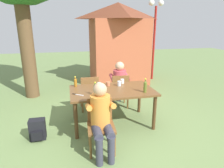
# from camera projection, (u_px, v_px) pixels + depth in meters

# --- Properties ---
(ground_plane) EXTENTS (24.00, 24.00, 0.00)m
(ground_plane) POSITION_uv_depth(u_px,v_px,m) (112.00, 123.00, 4.23)
(ground_plane) COLOR #6B844C
(dining_table) EXTENTS (1.69, 1.01, 0.77)m
(dining_table) POSITION_uv_depth(u_px,v_px,m) (112.00, 94.00, 4.03)
(dining_table) COLOR brown
(dining_table) RESTS_ON ground_plane
(chair_near_left) EXTENTS (0.47, 0.47, 0.87)m
(chair_near_left) POSITION_uv_depth(u_px,v_px,m) (101.00, 122.00, 3.26)
(chair_near_left) COLOR brown
(chair_near_left) RESTS_ON ground_plane
(chair_far_right) EXTENTS (0.46, 0.46, 0.87)m
(chair_far_right) POSITION_uv_depth(u_px,v_px,m) (120.00, 89.00, 4.92)
(chair_far_right) COLOR brown
(chair_far_right) RESTS_ON ground_plane
(chair_far_left) EXTENTS (0.45, 0.45, 0.87)m
(chair_far_left) POSITION_uv_depth(u_px,v_px,m) (89.00, 91.00, 4.76)
(chair_far_left) COLOR brown
(chair_far_left) RESTS_ON ground_plane
(person_in_white_shirt) EXTENTS (0.47, 0.61, 1.18)m
(person_in_white_shirt) POSITION_uv_depth(u_px,v_px,m) (101.00, 116.00, 3.11)
(person_in_white_shirt) COLOR orange
(person_in_white_shirt) RESTS_ON ground_plane
(person_in_plaid_shirt) EXTENTS (0.47, 0.61, 1.18)m
(person_in_plaid_shirt) POSITION_uv_depth(u_px,v_px,m) (119.00, 82.00, 4.97)
(person_in_plaid_shirt) COLOR #B7424C
(person_in_plaid_shirt) RESTS_ON ground_plane
(bottle_olive) EXTENTS (0.06, 0.06, 0.29)m
(bottle_olive) POSITION_uv_depth(u_px,v_px,m) (145.00, 86.00, 3.81)
(bottle_olive) COLOR #566623
(bottle_olive) RESTS_ON dining_table
(bottle_amber) EXTENTS (0.06, 0.06, 0.22)m
(bottle_amber) POSITION_uv_depth(u_px,v_px,m) (75.00, 82.00, 4.19)
(bottle_amber) COLOR #996019
(bottle_amber) RESTS_ON dining_table
(bottle_green) EXTENTS (0.06, 0.06, 0.26)m
(bottle_green) POSITION_uv_depth(u_px,v_px,m) (95.00, 90.00, 3.66)
(bottle_green) COLOR #287A38
(bottle_green) RESTS_ON dining_table
(cup_terracotta) EXTENTS (0.08, 0.08, 0.09)m
(cup_terracotta) POSITION_uv_depth(u_px,v_px,m) (108.00, 84.00, 4.25)
(cup_terracotta) COLOR #BC6B47
(cup_terracotta) RESTS_ON dining_table
(cup_steel) EXTENTS (0.08, 0.08, 0.11)m
(cup_steel) POSITION_uv_depth(u_px,v_px,m) (99.00, 85.00, 4.11)
(cup_steel) COLOR #B2B7BC
(cup_steel) RESTS_ON dining_table
(cup_glass) EXTENTS (0.08, 0.08, 0.11)m
(cup_glass) POSITION_uv_depth(u_px,v_px,m) (119.00, 83.00, 4.23)
(cup_glass) COLOR silver
(cup_glass) RESTS_ON dining_table
(cup_white) EXTENTS (0.08, 0.08, 0.09)m
(cup_white) POSITION_uv_depth(u_px,v_px,m) (122.00, 81.00, 4.43)
(cup_white) COLOR white
(cup_white) RESTS_ON dining_table
(table_knife) EXTENTS (0.21, 0.16, 0.01)m
(table_knife) POSITION_uv_depth(u_px,v_px,m) (77.00, 94.00, 3.71)
(table_knife) COLOR silver
(table_knife) RESTS_ON dining_table
(backpack_by_near_side) EXTENTS (0.28, 0.24, 0.39)m
(backpack_by_near_side) POSITION_uv_depth(u_px,v_px,m) (38.00, 130.00, 3.60)
(backpack_by_near_side) COLOR black
(backpack_by_near_side) RESTS_ON ground_plane
(brick_kiosk) EXTENTS (2.16, 2.13, 2.78)m
(brick_kiosk) POSITION_uv_depth(u_px,v_px,m) (118.00, 41.00, 7.10)
(brick_kiosk) COLOR #B25638
(brick_kiosk) RESTS_ON ground_plane
(lamp_post) EXTENTS (0.56, 0.20, 2.87)m
(lamp_post) POSITION_uv_depth(u_px,v_px,m) (155.00, 25.00, 7.11)
(lamp_post) COLOR maroon
(lamp_post) RESTS_ON ground_plane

